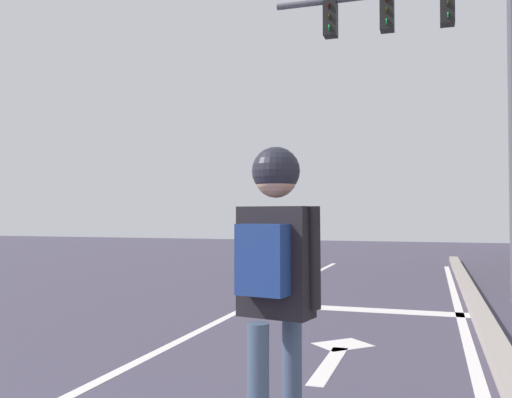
# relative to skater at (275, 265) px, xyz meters

# --- Properties ---
(lane_line_center) EXTENTS (0.12, 20.00, 0.01)m
(lane_line_center) POSITION_rel_skater_xyz_m (-1.96, 3.30, -1.18)
(lane_line_center) COLOR silver
(lane_line_center) RESTS_ON ground
(lane_line_curbside) EXTENTS (0.12, 20.00, 0.01)m
(lane_line_curbside) POSITION_rel_skater_xyz_m (1.16, 3.30, -1.18)
(lane_line_curbside) COLOR silver
(lane_line_curbside) RESTS_ON ground
(stop_bar) EXTENTS (3.27, 0.40, 0.01)m
(stop_bar) POSITION_rel_skater_xyz_m (-0.33, 5.63, -1.18)
(stop_bar) COLOR silver
(stop_bar) RESTS_ON ground
(lane_arrow_stem) EXTENTS (0.16, 1.40, 0.01)m
(lane_arrow_stem) POSITION_rel_skater_xyz_m (-0.16, 2.47, -1.18)
(lane_arrow_stem) COLOR silver
(lane_arrow_stem) RESTS_ON ground
(lane_arrow_head) EXTENTS (0.71, 0.71, 0.01)m
(lane_arrow_head) POSITION_rel_skater_xyz_m (-0.16, 3.32, -1.18)
(lane_arrow_head) COLOR silver
(lane_arrow_head) RESTS_ON ground
(curb_strip) EXTENTS (0.24, 24.00, 0.14)m
(curb_strip) POSITION_rel_skater_xyz_m (1.41, 3.30, -1.11)
(curb_strip) COLOR #9F928B
(curb_strip) RESTS_ON ground
(skater) EXTENTS (0.47, 0.63, 1.73)m
(skater) POSITION_rel_skater_xyz_m (0.00, 0.00, 0.00)
(skater) COLOR #44546F
(skater) RESTS_ON skateboard
(traffic_signal_mast) EXTENTS (4.14, 0.34, 5.69)m
(traffic_signal_mast) POSITION_rel_skater_xyz_m (0.94, 7.13, 2.96)
(traffic_signal_mast) COLOR #575961
(traffic_signal_mast) RESTS_ON ground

